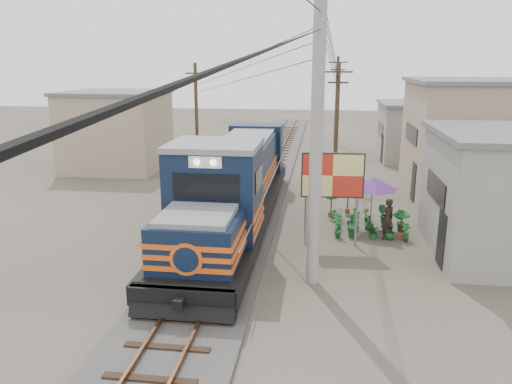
# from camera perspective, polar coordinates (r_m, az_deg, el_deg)

# --- Properties ---
(ground) EXTENTS (120.00, 120.00, 0.00)m
(ground) POSITION_cam_1_polar(r_m,az_deg,el_deg) (17.77, -5.03, -8.89)
(ground) COLOR #473F35
(ground) RESTS_ON ground
(ballast) EXTENTS (3.60, 70.00, 0.16)m
(ballast) POSITION_cam_1_polar(r_m,az_deg,el_deg) (27.06, -0.47, -0.31)
(ballast) COLOR #595651
(ballast) RESTS_ON ground
(track) EXTENTS (1.15, 70.00, 0.12)m
(track) POSITION_cam_1_polar(r_m,az_deg,el_deg) (27.01, -0.47, 0.06)
(track) COLOR #51331E
(track) RESTS_ON ground
(locomotive) EXTENTS (3.17, 17.25, 4.27)m
(locomotive) POSITION_cam_1_polar(r_m,az_deg,el_deg) (21.58, -2.43, 0.60)
(locomotive) COLOR black
(locomotive) RESTS_ON ground
(utility_pole_main) EXTENTS (0.40, 0.40, 10.00)m
(utility_pole_main) POSITION_cam_1_polar(r_m,az_deg,el_deg) (15.52, 6.95, 6.82)
(utility_pole_main) COLOR #9E9B93
(utility_pole_main) RESTS_ON ground
(wooden_pole_mid) EXTENTS (1.60, 0.24, 7.00)m
(wooden_pole_mid) POSITION_cam_1_polar(r_m,az_deg,el_deg) (30.08, 9.21, 8.02)
(wooden_pole_mid) COLOR #4C3826
(wooden_pole_mid) RESTS_ON ground
(wooden_pole_far) EXTENTS (1.60, 0.24, 7.50)m
(wooden_pole_far) POSITION_cam_1_polar(r_m,az_deg,el_deg) (44.00, 9.19, 10.43)
(wooden_pole_far) COLOR #4C3826
(wooden_pole_far) RESTS_ON ground
(wooden_pole_left) EXTENTS (1.60, 0.24, 7.00)m
(wooden_pole_left) POSITION_cam_1_polar(r_m,az_deg,el_deg) (35.13, -6.82, 9.05)
(wooden_pole_left) COLOR #4C3826
(wooden_pole_left) RESTS_ON ground
(power_lines) EXTENTS (9.65, 19.00, 3.30)m
(power_lines) POSITION_cam_1_polar(r_m,az_deg,el_deg) (24.66, -1.35, 15.80)
(power_lines) COLOR black
(power_lines) RESTS_ON ground
(shophouse_mid) EXTENTS (8.40, 7.35, 6.20)m
(shophouse_mid) POSITION_cam_1_polar(r_m,az_deg,el_deg) (29.51, 25.04, 5.58)
(shophouse_mid) COLOR gray
(shophouse_mid) RESTS_ON ground
(shophouse_back) EXTENTS (6.30, 6.30, 4.20)m
(shophouse_back) POSITION_cam_1_polar(r_m,az_deg,el_deg) (38.90, 18.50, 6.61)
(shophouse_back) COLOR gray
(shophouse_back) RESTS_ON ground
(shophouse_left) EXTENTS (6.30, 6.30, 5.20)m
(shophouse_left) POSITION_cam_1_polar(r_m,az_deg,el_deg) (34.97, -15.61, 6.82)
(shophouse_left) COLOR gray
(shophouse_left) RESTS_ON ground
(billboard) EXTENTS (2.42, 0.25, 3.73)m
(billboard) POSITION_cam_1_polar(r_m,az_deg,el_deg) (19.40, 8.75, 1.62)
(billboard) COLOR #99999E
(billboard) RESTS_ON ground
(market_umbrella) EXTENTS (2.34, 2.34, 2.35)m
(market_umbrella) POSITION_cam_1_polar(r_m,az_deg,el_deg) (21.79, 13.18, 0.97)
(market_umbrella) COLOR black
(market_umbrella) RESTS_ON ground
(vendor) EXTENTS (0.76, 0.69, 1.74)m
(vendor) POSITION_cam_1_polar(r_m,az_deg,el_deg) (21.06, 14.78, -2.99)
(vendor) COLOR black
(vendor) RESTS_ON ground
(plant_nursery) EXTENTS (3.41, 2.91, 1.10)m
(plant_nursery) POSITION_cam_1_polar(r_m,az_deg,el_deg) (21.90, 12.29, -3.40)
(plant_nursery) COLOR #1C6227
(plant_nursery) RESTS_ON ground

